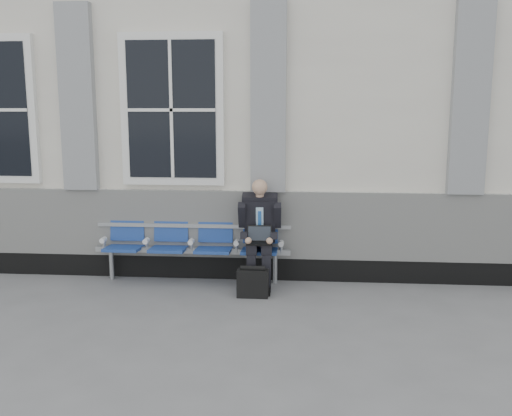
{
  "coord_description": "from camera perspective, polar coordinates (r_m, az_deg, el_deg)",
  "views": [
    {
      "loc": [
        2.05,
        -5.91,
        2.29
      ],
      "look_at": [
        1.49,
        0.9,
        1.07
      ],
      "focal_mm": 40.0,
      "sensor_mm": 36.0,
      "label": 1
    }
  ],
  "objects": [
    {
      "name": "bench",
      "position": [
        7.58,
        -6.4,
        -3.23
      ],
      "size": [
        2.6,
        0.47,
        0.91
      ],
      "color": "#9EA0A3",
      "rests_on": "ground"
    },
    {
      "name": "briefcase",
      "position": [
        6.99,
        -0.32,
        -7.47
      ],
      "size": [
        0.38,
        0.17,
        0.39
      ],
      "color": "black",
      "rests_on": "ground"
    },
    {
      "name": "businessman",
      "position": [
        7.29,
        0.37,
        -2.07
      ],
      "size": [
        0.56,
        0.75,
        1.39
      ],
      "color": "black",
      "rests_on": "ground"
    },
    {
      "name": "ground",
      "position": [
        6.66,
        -13.72,
        -10.31
      ],
      "size": [
        70.0,
        70.0,
        0.0
      ],
      "primitive_type": "plane",
      "color": "slate",
      "rests_on": "ground"
    },
    {
      "name": "station_building",
      "position": [
        9.61,
        -7.8,
        9.59
      ],
      "size": [
        14.4,
        4.4,
        4.49
      ],
      "color": "silver",
      "rests_on": "ground"
    }
  ]
}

